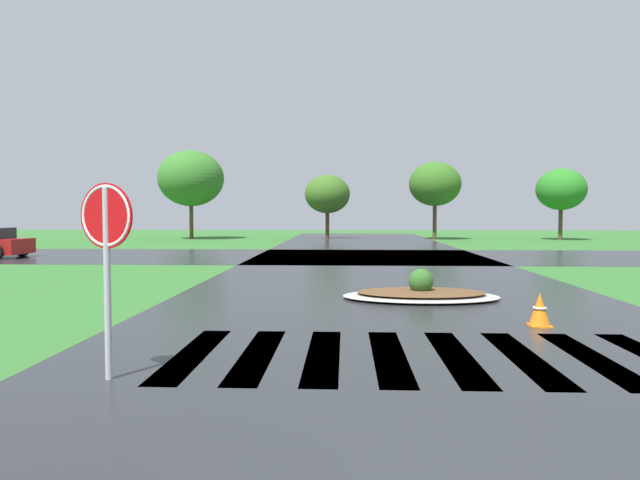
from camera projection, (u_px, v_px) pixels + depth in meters
asphalt_roadway at (392, 299)px, 13.20m from camera, size 10.06×80.00×0.01m
asphalt_cross_road at (369, 256)px, 25.76m from camera, size 90.00×9.06×0.01m
crosswalk_stripes at (422, 356)px, 7.93m from camera, size 6.75×3.11×0.01m
stop_sign at (106, 235)px, 6.75m from camera, size 0.72×0.30×2.30m
median_island at (421, 293)px, 13.19m from camera, size 3.53×2.12×0.68m
traffic_cone at (540, 310)px, 9.99m from camera, size 0.37×0.37×0.58m
background_treeline at (366, 184)px, 41.75m from camera, size 40.48×4.92×6.41m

